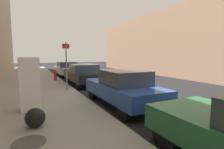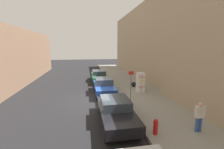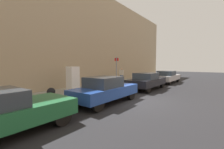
# 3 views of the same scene
# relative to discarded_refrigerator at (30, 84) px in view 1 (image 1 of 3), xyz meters

# --- Properties ---
(ground_plane) EXTENTS (80.00, 80.00, 0.00)m
(ground_plane) POSITION_rel_discarded_refrigerator_xyz_m (4.47, 1.03, -1.07)
(ground_plane) COLOR black
(sidewalk_slab) EXTENTS (3.99, 44.00, 0.18)m
(sidewalk_slab) POSITION_rel_discarded_refrigerator_xyz_m (0.23, 1.03, -0.98)
(sidewalk_slab) COLOR gray
(sidewalk_slab) RESTS_ON ground
(discarded_refrigerator) EXTENTS (0.63, 0.72, 1.78)m
(discarded_refrigerator) POSITION_rel_discarded_refrigerator_xyz_m (0.00, 0.00, 0.00)
(discarded_refrigerator) COLOR white
(discarded_refrigerator) RESTS_ON sidewalk_slab
(manhole_cover) EXTENTS (0.70, 0.70, 0.02)m
(manhole_cover) POSITION_rel_discarded_refrigerator_xyz_m (-0.09, -2.56, -0.88)
(manhole_cover) COLOR #47443F
(manhole_cover) RESTS_ON sidewalk_slab
(street_sign_post) EXTENTS (0.36, 0.07, 2.51)m
(street_sign_post) POSITION_rel_discarded_refrigerator_xyz_m (1.80, 2.80, 0.52)
(street_sign_post) COLOR slate
(street_sign_post) RESTS_ON sidewalk_slab
(fire_hydrant) EXTENTS (0.22, 0.22, 0.78)m
(fire_hydrant) POSITION_rel_discarded_refrigerator_xyz_m (1.75, 6.78, -0.49)
(fire_hydrant) COLOR red
(fire_hydrant) RESTS_ON sidewalk_slab
(trash_bag) EXTENTS (0.51, 0.51, 0.51)m
(trash_bag) POSITION_rel_discarded_refrigerator_xyz_m (0.07, -1.73, -0.64)
(trash_bag) COLOR black
(trash_bag) RESTS_ON sidewalk_slab
(pedestrian_walking_far) EXTENTS (0.44, 0.22, 1.54)m
(pedestrian_walking_far) POSITION_rel_discarded_refrigerator_xyz_m (-0.44, 6.95, -0.02)
(pedestrian_walking_far) COLOR #2D5193
(pedestrian_walking_far) RESTS_ON sidewalk_slab
(parked_hatchback_blue) EXTENTS (1.74, 4.15, 1.44)m
(parked_hatchback_blue) POSITION_rel_discarded_refrigerator_xyz_m (3.36, -0.49, -0.34)
(parked_hatchback_blue) COLOR #23479E
(parked_hatchback_blue) RESTS_ON ground
(parked_sedan_dark) EXTENTS (1.80, 4.40, 1.41)m
(parked_sedan_dark) POSITION_rel_discarded_refrigerator_xyz_m (3.36, 5.03, -0.33)
(parked_sedan_dark) COLOR black
(parked_sedan_dark) RESTS_ON ground
(parked_sedan_silver) EXTENTS (1.81, 4.58, 1.38)m
(parked_sedan_silver) POSITION_rel_discarded_refrigerator_xyz_m (3.36, 10.67, -0.36)
(parked_sedan_silver) COLOR silver
(parked_sedan_silver) RESTS_ON ground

